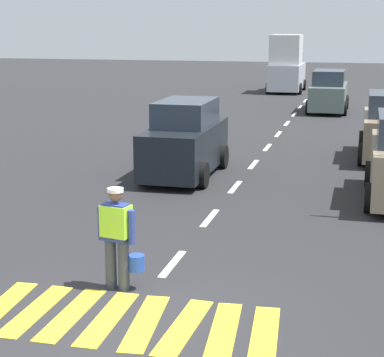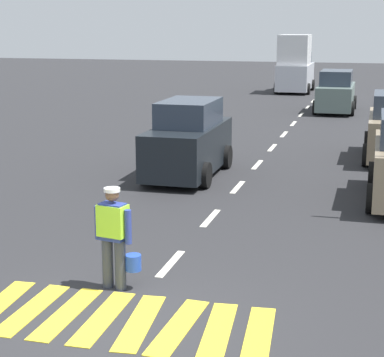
{
  "view_description": "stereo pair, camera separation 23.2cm",
  "coord_description": "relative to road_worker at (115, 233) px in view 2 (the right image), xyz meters",
  "views": [
    {
      "loc": [
        3.14,
        -8.26,
        4.17
      ],
      "look_at": [
        -0.16,
        4.75,
        1.1
      ],
      "focal_mm": 63.27,
      "sensor_mm": 36.0,
      "label": 1
    },
    {
      "loc": [
        3.37,
        -8.2,
        4.17
      ],
      "look_at": [
        -0.16,
        4.75,
        1.1
      ],
      "focal_mm": 63.27,
      "sensor_mm": 36.0,
      "label": 2
    }
  ],
  "objects": [
    {
      "name": "ground_plane",
      "position": [
        0.52,
        19.61,
        -0.93
      ],
      "size": [
        96.0,
        96.0,
        0.0
      ],
      "primitive_type": "plane",
      "color": "#28282B"
    },
    {
      "name": "crosswalk_stripes",
      "position": [
        0.52,
        -1.12,
        -0.92
      ],
      "size": [
        4.5,
        1.93,
        0.01
      ],
      "color": "yellow",
      "rests_on": "ground"
    },
    {
      "name": "lane_center_line",
      "position": [
        0.52,
        23.81,
        -0.93
      ],
      "size": [
        0.14,
        46.4,
        0.01
      ],
      "color": "silver",
      "rests_on": "ground"
    },
    {
      "name": "road_worker",
      "position": [
        0.0,
        0.0,
        0.0
      ],
      "size": [
        0.77,
        0.36,
        1.67
      ],
      "color": "#383D4C",
      "rests_on": "ground"
    },
    {
      "name": "delivery_truck",
      "position": [
        -1.09,
        33.09,
        0.68
      ],
      "size": [
        2.16,
        4.6,
        3.54
      ],
      "color": "silver",
      "rests_on": "ground"
    },
    {
      "name": "car_oncoming_lead",
      "position": [
        -1.1,
        8.34,
        0.05
      ],
      "size": [
        1.86,
        4.17,
        2.12
      ],
      "color": "black",
      "rests_on": "ground"
    },
    {
      "name": "car_outgoing_far",
      "position": [
        1.99,
        23.89,
        0.0
      ],
      "size": [
        1.9,
        4.32,
        2.01
      ],
      "color": "slate",
      "rests_on": "ground"
    }
  ]
}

